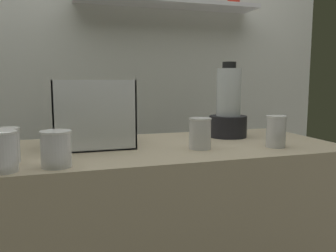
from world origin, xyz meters
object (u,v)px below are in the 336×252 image
(carrot_display_bin, at_px, (94,126))
(juice_cup_pomegranate_far_left, at_px, (8,147))
(juice_cup_pomegranate_right, at_px, (200,135))
(juice_cup_carrot_middle, at_px, (56,151))
(blender_pitcher, at_px, (228,109))
(juice_cup_mango_far_right, at_px, (276,134))
(juice_cup_orange_left, at_px, (3,154))

(carrot_display_bin, distance_m, juice_cup_pomegranate_far_left, 0.36)
(juice_cup_pomegranate_right, bearing_deg, juice_cup_carrot_middle, -165.79)
(blender_pitcher, bearing_deg, juice_cup_pomegranate_far_left, -164.45)
(juice_cup_pomegranate_far_left, xyz_separation_m, juice_cup_mango_far_right, (0.99, -0.03, 0.00))
(juice_cup_pomegranate_far_left, bearing_deg, juice_cup_orange_left, -88.25)
(blender_pitcher, height_order, juice_cup_orange_left, blender_pitcher)
(blender_pitcher, relative_size, juice_cup_mango_far_right, 2.77)
(juice_cup_pomegranate_far_left, bearing_deg, juice_cup_pomegranate_right, 2.29)
(blender_pitcher, bearing_deg, juice_cup_mango_far_right, -77.43)
(juice_cup_carrot_middle, bearing_deg, juice_cup_pomegranate_far_left, 144.40)
(juice_cup_pomegranate_far_left, bearing_deg, carrot_display_bin, 33.00)
(carrot_display_bin, xyz_separation_m, juice_cup_mango_far_right, (0.69, -0.23, -0.03))
(blender_pitcher, distance_m, juice_cup_orange_left, 1.00)
(juice_cup_pomegranate_right, relative_size, juice_cup_mango_far_right, 0.96)
(carrot_display_bin, distance_m, juice_cup_pomegranate_right, 0.42)
(juice_cup_pomegranate_far_left, distance_m, juice_cup_pomegranate_right, 0.69)
(carrot_display_bin, relative_size, juice_cup_pomegranate_far_left, 2.70)
(juice_cup_mango_far_right, bearing_deg, carrot_display_bin, 161.98)
(juice_cup_carrot_middle, xyz_separation_m, juice_cup_mango_far_right, (0.84, 0.08, 0.01))
(blender_pitcher, distance_m, juice_cup_mango_far_right, 0.31)
(juice_cup_mango_far_right, bearing_deg, blender_pitcher, 102.57)
(juice_cup_pomegranate_far_left, distance_m, juice_cup_orange_left, 0.12)
(juice_cup_pomegranate_far_left, relative_size, juice_cup_orange_left, 0.94)
(juice_cup_carrot_middle, distance_m, juice_cup_pomegranate_right, 0.55)
(carrot_display_bin, height_order, juice_cup_carrot_middle, carrot_display_bin)
(juice_cup_pomegranate_far_left, relative_size, juice_cup_carrot_middle, 1.01)
(juice_cup_orange_left, bearing_deg, juice_cup_pomegranate_far_left, 91.75)
(carrot_display_bin, xyz_separation_m, juice_cup_pomegranate_far_left, (-0.30, -0.19, -0.03))
(juice_cup_pomegranate_far_left, xyz_separation_m, juice_cup_pomegranate_right, (0.69, 0.03, 0.00))
(juice_cup_orange_left, distance_m, juice_cup_mango_far_right, 0.99)
(blender_pitcher, height_order, juice_cup_mango_far_right, blender_pitcher)
(blender_pitcher, xyz_separation_m, juice_cup_carrot_middle, (-0.77, -0.37, -0.08))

